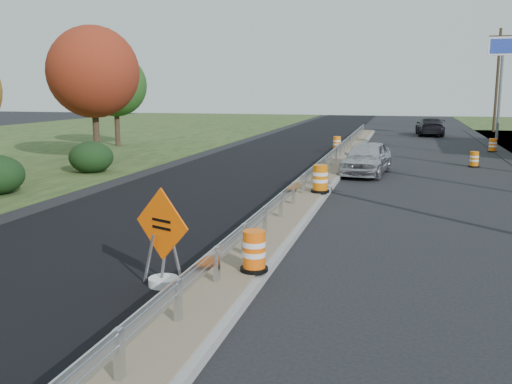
% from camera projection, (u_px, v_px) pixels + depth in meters
% --- Properties ---
extents(ground, '(140.00, 140.00, 0.00)m').
position_uv_depth(ground, '(293.00, 210.00, 18.93)').
color(ground, black).
rests_on(ground, ground).
extents(milled_overlay, '(7.20, 120.00, 0.01)m').
position_uv_depth(milled_overlay, '(246.00, 167.00, 29.55)').
color(milled_overlay, black).
rests_on(milled_overlay, ground).
extents(median, '(1.60, 55.00, 0.23)m').
position_uv_depth(median, '(326.00, 173.00, 26.53)').
color(median, gray).
rests_on(median, ground).
extents(guardrail, '(0.10, 46.15, 0.72)m').
position_uv_depth(guardrail, '(329.00, 157.00, 27.37)').
color(guardrail, silver).
rests_on(guardrail, median).
extents(pylon_sign_north, '(2.20, 0.30, 7.90)m').
position_uv_depth(pylon_sign_north, '(503.00, 56.00, 43.74)').
color(pylon_sign_north, slate).
rests_on(pylon_sign_north, ground).
extents(utility_pole_north, '(1.90, 0.26, 9.40)m').
position_uv_depth(utility_pole_north, '(497.00, 78.00, 52.34)').
color(utility_pole_north, '#473523').
rests_on(utility_pole_north, ground).
extents(hedge_north, '(2.09, 2.09, 1.52)m').
position_uv_depth(hedge_north, '(91.00, 157.00, 27.24)').
color(hedge_north, black).
rests_on(hedge_north, ground).
extents(tree_near_red, '(4.95, 4.95, 7.35)m').
position_uv_depth(tree_near_red, '(93.00, 72.00, 30.81)').
color(tree_near_red, '#473523').
rests_on(tree_near_red, ground).
extents(tree_near_back, '(4.29, 4.29, 6.37)m').
position_uv_depth(tree_near_back, '(115.00, 85.00, 39.29)').
color(tree_near_back, '#473523').
rests_on(tree_near_back, ground).
extents(caution_sign, '(1.37, 0.63, 2.04)m').
position_uv_depth(caution_sign, '(163.00, 262.00, 11.57)').
color(caution_sign, white).
rests_on(caution_sign, ground).
extents(barrel_median_near, '(0.59, 0.59, 0.86)m').
position_uv_depth(barrel_median_near, '(254.00, 252.00, 11.83)').
color(barrel_median_near, black).
rests_on(barrel_median_near, median).
extents(barrel_median_mid, '(0.69, 0.69, 1.01)m').
position_uv_depth(barrel_median_mid, '(320.00, 179.00, 20.88)').
color(barrel_median_mid, black).
rests_on(barrel_median_mid, median).
extents(barrel_median_far, '(0.58, 0.58, 0.86)m').
position_uv_depth(barrel_median_far, '(337.00, 144.00, 35.18)').
color(barrel_median_far, black).
rests_on(barrel_median_far, median).
extents(barrel_shoulder_near, '(0.55, 0.55, 0.81)m').
position_uv_depth(barrel_shoulder_near, '(474.00, 160.00, 29.30)').
color(barrel_shoulder_near, black).
rests_on(barrel_shoulder_near, ground).
extents(barrel_shoulder_mid, '(0.58, 0.58, 0.85)m').
position_uv_depth(barrel_shoulder_mid, '(493.00, 146.00, 36.36)').
color(barrel_shoulder_mid, black).
rests_on(barrel_shoulder_mid, ground).
extents(car_silver, '(2.44, 4.82, 1.57)m').
position_uv_depth(car_silver, '(367.00, 158.00, 26.68)').
color(car_silver, silver).
rests_on(car_silver, ground).
extents(car_dark_far, '(2.42, 5.45, 1.56)m').
position_uv_depth(car_dark_far, '(430.00, 126.00, 49.21)').
color(car_dark_far, black).
rests_on(car_dark_far, ground).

